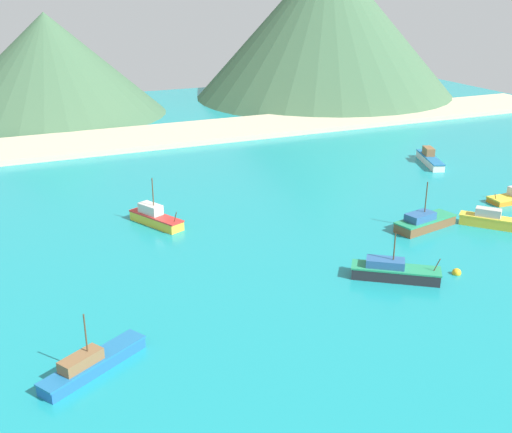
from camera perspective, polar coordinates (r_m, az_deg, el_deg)
name	(u,v)px	position (r m, az deg, el deg)	size (l,w,h in m)	color
ground	(204,323)	(65.23, -4.74, -9.59)	(260.00, 280.00, 0.50)	teal
fishing_boat_0	(92,363)	(58.80, -14.65, -12.74)	(10.39, 7.37, 5.89)	#1E5BA8
fishing_boat_2	(155,217)	(89.99, -9.12, -0.09)	(6.07, 9.28, 6.82)	gold
fishing_boat_3	(394,271)	(74.73, 12.36, -4.86)	(9.84, 8.13, 5.71)	#232328
fishing_boat_4	(430,159)	(123.08, 15.44, 5.05)	(6.09, 11.21, 2.87)	silver
fishing_boat_6	(495,221)	(93.94, 20.80, -0.37)	(8.06, 8.85, 2.65)	gold
fishing_boat_7	(424,222)	(90.46, 14.98, -0.48)	(10.01, 5.00, 6.83)	brown
buoy_0	(457,273)	(78.06, 17.68, -4.87)	(1.06, 1.06, 1.06)	gold
beach_strip	(80,144)	(136.37, -15.66, 6.35)	(247.00, 18.92, 1.20)	#C6B793
hill_central	(49,65)	(169.71, -18.22, 12.92)	(56.85, 56.85, 25.17)	#3D6042
hill_east	(327,24)	(188.76, 6.43, 16.90)	(75.24, 75.24, 41.08)	#3D6042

